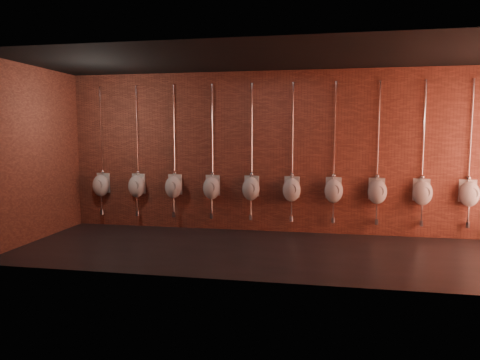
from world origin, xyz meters
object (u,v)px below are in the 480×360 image
(urinal_9, at_px, (469,193))
(urinal_1, at_px, (137,185))
(urinal_4, at_px, (251,188))
(urinal_6, at_px, (334,190))
(urinal_0, at_px, (101,185))
(urinal_7, at_px, (377,191))
(urinal_8, at_px, (422,192))
(urinal_3, at_px, (212,187))
(urinal_2, at_px, (174,186))
(urinal_5, at_px, (292,189))

(urinal_9, bearing_deg, urinal_1, 180.00)
(urinal_4, xyz_separation_m, urinal_6, (1.62, 0.00, 0.00))
(urinal_9, bearing_deg, urinal_6, 180.00)
(urinal_0, distance_m, urinal_7, 5.67)
(urinal_1, distance_m, urinal_8, 5.67)
(urinal_6, relative_size, urinal_9, 1.00)
(urinal_0, height_order, urinal_3, same)
(urinal_3, distance_m, urinal_7, 3.24)
(urinal_8, relative_size, urinal_9, 1.00)
(urinal_1, bearing_deg, urinal_0, 180.00)
(urinal_0, relative_size, urinal_8, 1.00)
(urinal_2, bearing_deg, urinal_4, 0.00)
(urinal_5, bearing_deg, urinal_6, 0.00)
(urinal_4, bearing_deg, urinal_2, 180.00)
(urinal_1, xyz_separation_m, urinal_8, (5.67, 0.00, 0.00))
(urinal_2, bearing_deg, urinal_1, 180.00)
(urinal_1, bearing_deg, urinal_8, 0.00)
(urinal_3, relative_size, urinal_8, 1.00)
(urinal_1, height_order, urinal_3, same)
(urinal_6, bearing_deg, urinal_0, 180.00)
(urinal_4, distance_m, urinal_9, 4.05)
(urinal_8, bearing_deg, urinal_0, 180.00)
(urinal_6, bearing_deg, urinal_9, 0.00)
(urinal_0, bearing_deg, urinal_8, 0.00)
(urinal_1, bearing_deg, urinal_9, 0.00)
(urinal_1, xyz_separation_m, urinal_2, (0.81, 0.00, 0.00))
(urinal_3, distance_m, urinal_9, 4.86)
(urinal_1, xyz_separation_m, urinal_6, (4.05, 0.00, 0.00))
(urinal_1, relative_size, urinal_7, 1.00)
(urinal_5, relative_size, urinal_8, 1.00)
(urinal_4, distance_m, urinal_7, 2.43)
(urinal_1, height_order, urinal_7, same)
(urinal_3, xyz_separation_m, urinal_5, (1.62, 0.00, 0.00))
(urinal_4, height_order, urinal_5, same)
(urinal_3, xyz_separation_m, urinal_7, (3.24, 0.00, 0.00))
(urinal_3, xyz_separation_m, urinal_8, (4.05, 0.00, 0.00))
(urinal_9, bearing_deg, urinal_7, 180.00)
(urinal_1, distance_m, urinal_2, 0.81)
(urinal_5, relative_size, urinal_7, 1.00)
(urinal_8, bearing_deg, urinal_3, 180.00)
(urinal_3, distance_m, urinal_5, 1.62)
(urinal_4, bearing_deg, urinal_5, 0.00)
(urinal_2, bearing_deg, urinal_5, 0.00)
(urinal_8, bearing_deg, urinal_4, 180.00)
(urinal_7, bearing_deg, urinal_1, 180.00)
(urinal_7, relative_size, urinal_9, 1.00)
(urinal_3, bearing_deg, urinal_9, 0.00)
(urinal_8, bearing_deg, urinal_5, 180.00)
(urinal_7, bearing_deg, urinal_6, 180.00)
(urinal_5, bearing_deg, urinal_3, 180.00)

